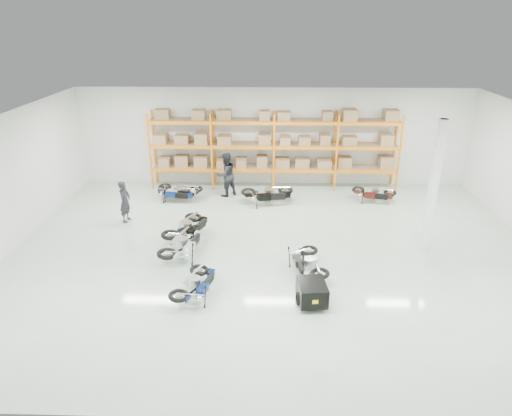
{
  "coord_description": "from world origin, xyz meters",
  "views": [
    {
      "loc": [
        -0.27,
        -13.75,
        7.48
      ],
      "look_at": [
        -0.67,
        1.26,
        1.1
      ],
      "focal_mm": 32.0,
      "sensor_mm": 36.0,
      "label": 1
    }
  ],
  "objects_px": {
    "moto_silver_left": "(183,241)",
    "moto_touring_right": "(308,259)",
    "moto_back_d": "(374,191)",
    "moto_blue_centre": "(196,281)",
    "trailer": "(312,292)",
    "moto_black_far_left": "(188,224)",
    "person_back": "(226,175)",
    "moto_back_c": "(268,191)",
    "moto_back_a": "(176,190)",
    "moto_back_b": "(179,188)",
    "person_left": "(125,201)"
  },
  "relations": [
    {
      "from": "person_back",
      "to": "moto_silver_left",
      "type": "bearing_deg",
      "value": 41.89
    },
    {
      "from": "moto_back_b",
      "to": "person_left",
      "type": "height_order",
      "value": "person_left"
    },
    {
      "from": "moto_black_far_left",
      "to": "moto_back_d",
      "type": "height_order",
      "value": "moto_black_far_left"
    },
    {
      "from": "moto_back_d",
      "to": "person_back",
      "type": "distance_m",
      "value": 6.47
    },
    {
      "from": "moto_black_far_left",
      "to": "moto_back_a",
      "type": "height_order",
      "value": "moto_black_far_left"
    },
    {
      "from": "moto_back_d",
      "to": "person_back",
      "type": "bearing_deg",
      "value": 98.68
    },
    {
      "from": "trailer",
      "to": "moto_back_a",
      "type": "bearing_deg",
      "value": 118.4
    },
    {
      "from": "moto_silver_left",
      "to": "trailer",
      "type": "height_order",
      "value": "moto_silver_left"
    },
    {
      "from": "moto_back_c",
      "to": "person_back",
      "type": "relative_size",
      "value": 0.98
    },
    {
      "from": "trailer",
      "to": "moto_back_b",
      "type": "height_order",
      "value": "moto_back_b"
    },
    {
      "from": "moto_touring_right",
      "to": "moto_back_a",
      "type": "relative_size",
      "value": 1.07
    },
    {
      "from": "moto_silver_left",
      "to": "trailer",
      "type": "relative_size",
      "value": 1.17
    },
    {
      "from": "moto_silver_left",
      "to": "moto_touring_right",
      "type": "relative_size",
      "value": 1.1
    },
    {
      "from": "moto_blue_centre",
      "to": "trailer",
      "type": "distance_m",
      "value": 3.28
    },
    {
      "from": "moto_touring_right",
      "to": "moto_back_b",
      "type": "distance_m",
      "value": 8.02
    },
    {
      "from": "moto_blue_centre",
      "to": "person_back",
      "type": "distance_m",
      "value": 7.97
    },
    {
      "from": "moto_blue_centre",
      "to": "moto_back_d",
      "type": "xyz_separation_m",
      "value": [
        6.59,
        7.4,
        -0.02
      ]
    },
    {
      "from": "moto_black_far_left",
      "to": "moto_back_c",
      "type": "distance_m",
      "value": 4.45
    },
    {
      "from": "moto_black_far_left",
      "to": "moto_back_c",
      "type": "xyz_separation_m",
      "value": [
        2.85,
        3.41,
        0.01
      ]
    },
    {
      "from": "moto_touring_right",
      "to": "moto_back_d",
      "type": "distance_m",
      "value": 6.95
    },
    {
      "from": "moto_silver_left",
      "to": "person_back",
      "type": "relative_size",
      "value": 0.97
    },
    {
      "from": "person_left",
      "to": "moto_touring_right",
      "type": "bearing_deg",
      "value": -109.33
    },
    {
      "from": "moto_black_far_left",
      "to": "moto_back_b",
      "type": "relative_size",
      "value": 1.1
    },
    {
      "from": "moto_touring_right",
      "to": "moto_back_b",
      "type": "height_order",
      "value": "moto_back_b"
    },
    {
      "from": "moto_black_far_left",
      "to": "moto_back_c",
      "type": "height_order",
      "value": "moto_back_c"
    },
    {
      "from": "moto_back_d",
      "to": "person_back",
      "type": "height_order",
      "value": "person_back"
    },
    {
      "from": "moto_black_far_left",
      "to": "trailer",
      "type": "xyz_separation_m",
      "value": [
        4.09,
        -3.92,
        -0.19
      ]
    },
    {
      "from": "moto_blue_centre",
      "to": "moto_back_b",
      "type": "relative_size",
      "value": 0.97
    },
    {
      "from": "moto_silver_left",
      "to": "person_left",
      "type": "relative_size",
      "value": 1.16
    },
    {
      "from": "trailer",
      "to": "moto_back_b",
      "type": "bearing_deg",
      "value": 117.38
    },
    {
      "from": "moto_back_a",
      "to": "person_back",
      "type": "distance_m",
      "value": 2.26
    },
    {
      "from": "moto_black_far_left",
      "to": "moto_silver_left",
      "type": "bearing_deg",
      "value": 112.87
    },
    {
      "from": "person_left",
      "to": "person_back",
      "type": "relative_size",
      "value": 0.83
    },
    {
      "from": "moto_back_c",
      "to": "moto_black_far_left",
      "type": "bearing_deg",
      "value": 131.28
    },
    {
      "from": "moto_touring_right",
      "to": "moto_back_d",
      "type": "relative_size",
      "value": 1.07
    },
    {
      "from": "moto_silver_left",
      "to": "moto_back_a",
      "type": "distance_m",
      "value": 5.04
    },
    {
      "from": "moto_back_a",
      "to": "moto_back_b",
      "type": "xyz_separation_m",
      "value": [
        0.06,
        0.21,
        0.04
      ]
    },
    {
      "from": "moto_black_far_left",
      "to": "moto_back_b",
      "type": "height_order",
      "value": "moto_black_far_left"
    },
    {
      "from": "moto_touring_right",
      "to": "moto_black_far_left",
      "type": "bearing_deg",
      "value": 142.07
    },
    {
      "from": "moto_silver_left",
      "to": "moto_back_c",
      "type": "bearing_deg",
      "value": -109.39
    },
    {
      "from": "moto_back_d",
      "to": "person_back",
      "type": "relative_size",
      "value": 0.82
    },
    {
      "from": "moto_silver_left",
      "to": "moto_black_far_left",
      "type": "xyz_separation_m",
      "value": [
        -0.04,
        1.27,
        0.0
      ]
    },
    {
      "from": "moto_touring_right",
      "to": "moto_back_d",
      "type": "bearing_deg",
      "value": 53.02
    },
    {
      "from": "moto_silver_left",
      "to": "person_back",
      "type": "bearing_deg",
      "value": -88.0
    },
    {
      "from": "moto_black_far_left",
      "to": "moto_back_d",
      "type": "bearing_deg",
      "value": -131.96
    },
    {
      "from": "person_back",
      "to": "moto_black_far_left",
      "type": "bearing_deg",
      "value": 38.64
    },
    {
      "from": "person_left",
      "to": "person_back",
      "type": "bearing_deg",
      "value": -42.28
    },
    {
      "from": "moto_silver_left",
      "to": "moto_touring_right",
      "type": "xyz_separation_m",
      "value": [
        4.05,
        -1.05,
        -0.05
      ]
    },
    {
      "from": "moto_blue_centre",
      "to": "moto_back_d",
      "type": "distance_m",
      "value": 9.91
    },
    {
      "from": "moto_back_a",
      "to": "moto_back_c",
      "type": "xyz_separation_m",
      "value": [
        3.95,
        -0.23,
        0.1
      ]
    }
  ]
}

